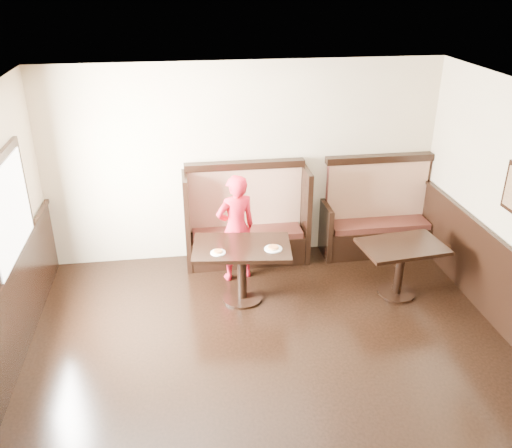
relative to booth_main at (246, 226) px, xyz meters
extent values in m
plane|color=black|center=(0.00, -3.30, -0.53)|extent=(7.00, 7.00, 0.00)
plane|color=#C3B48D|center=(0.00, 0.20, 0.87)|extent=(5.50, 0.00, 5.50)
plane|color=white|center=(0.00, -3.30, 2.27)|extent=(7.00, 7.00, 0.00)
cube|color=black|center=(-2.71, -1.40, 1.02)|extent=(0.05, 1.50, 1.20)
cube|color=white|center=(-2.69, -1.40, 1.02)|extent=(0.01, 1.30, 1.00)
cube|color=black|center=(0.00, -0.08, -0.32)|extent=(1.60, 0.50, 0.42)
cube|color=#3D1A13|center=(0.00, -0.08, -0.07)|extent=(1.54, 0.46, 0.09)
cube|color=#4F0F18|center=(0.00, 0.13, 0.37)|extent=(1.60, 0.12, 0.92)
cube|color=black|center=(0.00, 0.13, 0.87)|extent=(1.68, 0.16, 0.10)
cube|color=black|center=(-0.84, 0.02, 0.15)|extent=(0.07, 0.72, 1.36)
cube|color=black|center=(0.84, 0.02, 0.15)|extent=(0.07, 0.72, 1.36)
cube|color=black|center=(1.95, -0.08, -0.32)|extent=(1.50, 0.50, 0.42)
cube|color=#3D1A13|center=(1.95, -0.08, -0.07)|extent=(1.44, 0.46, 0.09)
cube|color=#4F0F18|center=(1.95, 0.13, 0.37)|extent=(1.50, 0.12, 0.92)
cube|color=black|center=(1.95, 0.13, 0.87)|extent=(1.58, 0.16, 0.10)
cube|color=black|center=(1.16, 0.02, -0.13)|extent=(0.07, 0.72, 0.80)
cube|color=black|center=(2.74, 0.02, -0.13)|extent=(0.07, 0.72, 0.80)
cube|color=black|center=(-0.19, -1.06, 0.21)|extent=(1.28, 0.89, 0.05)
cylinder|color=black|center=(-0.19, -1.06, -0.17)|extent=(0.12, 0.12, 0.70)
cylinder|color=black|center=(-0.19, -1.06, -0.51)|extent=(0.52, 0.52, 0.03)
cube|color=black|center=(1.82, -1.23, 0.17)|extent=(1.11, 0.79, 0.05)
cylinder|color=black|center=(1.82, -1.23, -0.19)|extent=(0.11, 0.11, 0.66)
cylinder|color=black|center=(1.82, -1.23, -0.51)|extent=(0.49, 0.49, 0.03)
imported|color=red|center=(-0.20, -0.51, 0.22)|extent=(0.62, 0.50, 1.50)
cylinder|color=white|center=(-0.50, -1.20, 0.25)|extent=(0.18, 0.18, 0.01)
cylinder|color=tan|center=(-0.50, -1.20, 0.26)|extent=(0.11, 0.11, 0.02)
cylinder|color=#EABA54|center=(-0.50, -1.20, 0.27)|extent=(0.10, 0.10, 0.01)
cylinder|color=white|center=(0.18, -1.20, 0.25)|extent=(0.22, 0.22, 0.01)
cylinder|color=tan|center=(0.18, -1.20, 0.26)|extent=(0.13, 0.13, 0.02)
cylinder|color=#EABA54|center=(0.18, -1.20, 0.28)|extent=(0.12, 0.12, 0.01)
camera|label=1|loc=(-0.88, -6.93, 3.35)|focal=38.00mm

